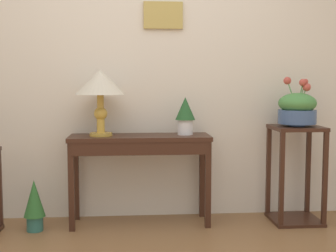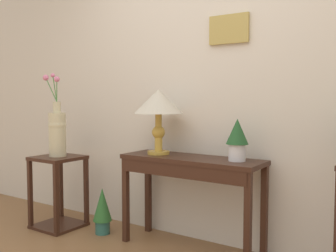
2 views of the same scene
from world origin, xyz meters
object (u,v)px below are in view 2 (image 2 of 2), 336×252
table_lamp (158,105)px  pedestal_stand_left (59,192)px  console_table (190,172)px  potted_plant_floor (102,209)px  potted_plant_on_console (237,137)px  flower_vase_tall_left (57,129)px

table_lamp → pedestal_stand_left: (-0.98, -0.22, -0.81)m
console_table → potted_plant_floor: (-0.83, -0.10, -0.40)m
potted_plant_on_console → pedestal_stand_left: (-1.66, -0.24, -0.58)m
table_lamp → potted_plant_on_console: 0.72m
flower_vase_tall_left → potted_plant_floor: size_ratio=1.85×
table_lamp → potted_plant_floor: bearing=-166.1°
table_lamp → potted_plant_floor: (-0.51, -0.13, -0.91)m
flower_vase_tall_left → table_lamp: bearing=12.6°
pedestal_stand_left → flower_vase_tall_left: 0.58m
table_lamp → pedestal_stand_left: table_lamp is taller
console_table → potted_plant_floor: size_ratio=2.79×
potted_plant_floor → pedestal_stand_left: bearing=-169.0°
pedestal_stand_left → table_lamp: bearing=12.5°
console_table → pedestal_stand_left: size_ratio=1.72×
potted_plant_on_console → pedestal_stand_left: potted_plant_on_console is taller
pedestal_stand_left → potted_plant_floor: size_ratio=1.62×
table_lamp → flower_vase_tall_left: 1.03m
potted_plant_floor → flower_vase_tall_left: bearing=-168.9°
table_lamp → console_table: bearing=-4.1°
flower_vase_tall_left → potted_plant_floor: flower_vase_tall_left is taller
pedestal_stand_left → potted_plant_floor: (0.46, 0.09, -0.11)m
console_table → table_lamp: size_ratio=2.16×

